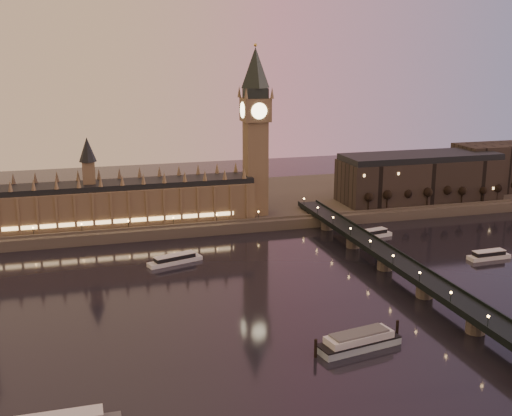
{
  "coord_description": "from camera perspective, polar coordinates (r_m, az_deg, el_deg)",
  "views": [
    {
      "loc": [
        -53.08,
        -254.42,
        107.54
      ],
      "look_at": [
        29.73,
        35.0,
        32.06
      ],
      "focal_mm": 45.0,
      "sensor_mm": 36.0,
      "label": 1
    }
  ],
  "objects": [
    {
      "name": "bare_tree_5",
      "position": [
        449.78,
        17.95,
        1.44
      ],
      "size": [
        5.58,
        5.58,
        11.35
      ],
      "color": "black",
      "rests_on": "ground"
    },
    {
      "name": "bare_tree_4",
      "position": [
        442.29,
        16.46,
        1.34
      ],
      "size": [
        5.58,
        5.58,
        11.35
      ],
      "color": "black",
      "rests_on": "ground"
    },
    {
      "name": "bare_tree_1",
      "position": [
        421.75,
        11.67,
        1.03
      ],
      "size": [
        5.58,
        5.58,
        11.35
      ],
      "color": "black",
      "rests_on": "ground"
    },
    {
      "name": "bare_tree_3",
      "position": [
        435.11,
        14.91,
        1.24
      ],
      "size": [
        5.58,
        5.58,
        11.35
      ],
      "color": "black",
      "rests_on": "ground"
    },
    {
      "name": "city_block",
      "position": [
        466.14,
        16.53,
        2.95
      ],
      "size": [
        155.0,
        45.0,
        34.0
      ],
      "color": "black",
      "rests_on": "ground"
    },
    {
      "name": "big_ben",
      "position": [
        392.8,
        -0.05,
        7.71
      ],
      "size": [
        17.68,
        17.68,
        104.0
      ],
      "color": "brown",
      "rests_on": "ground"
    },
    {
      "name": "bare_tree_7",
      "position": [
        465.63,
        20.79,
        1.62
      ],
      "size": [
        5.58,
        5.58,
        11.35
      ],
      "color": "black",
      "rests_on": "ground"
    },
    {
      "name": "westminster_bridge",
      "position": [
        309.96,
        12.95,
        -5.51
      ],
      "size": [
        13.2,
        260.0,
        15.3
      ],
      "color": "black",
      "rests_on": "ground"
    },
    {
      "name": "cruise_boat_a",
      "position": [
        332.17,
        -7.22,
        -4.56
      ],
      "size": [
        29.43,
        14.6,
        4.62
      ],
      "rotation": [
        0.0,
        0.0,
        0.3
      ],
      "color": "silver",
      "rests_on": "ground"
    },
    {
      "name": "ground",
      "position": [
        281.27,
        -3.91,
        -8.44
      ],
      "size": [
        700.0,
        700.0,
        0.0
      ],
      "primitive_type": "plane",
      "color": "black",
      "rests_on": "ground"
    },
    {
      "name": "bare_tree_2",
      "position": [
        428.26,
        13.32,
        1.14
      ],
      "size": [
        5.58,
        5.58,
        11.35
      ],
      "color": "black",
      "rests_on": "ground"
    },
    {
      "name": "cruise_boat_b",
      "position": [
        379.43,
        10.2,
        -2.29
      ],
      "size": [
        26.53,
        11.2,
        4.76
      ],
      "rotation": [
        0.0,
        0.0,
        0.19
      ],
      "color": "silver",
      "rests_on": "ground"
    },
    {
      "name": "moored_barge",
      "position": [
        243.39,
        9.13,
        -11.58
      ],
      "size": [
        36.89,
        14.89,
        6.88
      ],
      "rotation": [
        0.0,
        0.0,
        0.18
      ],
      "color": "#8DA3B4",
      "rests_on": "ground"
    },
    {
      "name": "far_embankment",
      "position": [
        440.16,
        -4.63,
        0.29
      ],
      "size": [
        560.0,
        130.0,
        6.0
      ],
      "primitive_type": "cube",
      "color": "#423D35",
      "rests_on": "ground"
    },
    {
      "name": "palace_of_westminster",
      "position": [
        385.32,
        -13.63,
        0.8
      ],
      "size": [
        180.0,
        26.62,
        52.0
      ],
      "color": "brown",
      "rests_on": "ground"
    },
    {
      "name": "bare_tree_0",
      "position": [
        415.61,
        9.98,
        0.92
      ],
      "size": [
        5.58,
        5.58,
        11.35
      ],
      "color": "black",
      "rests_on": "ground"
    },
    {
      "name": "bare_tree_6",
      "position": [
        457.56,
        19.39,
        1.53
      ],
      "size": [
        5.58,
        5.58,
        11.35
      ],
      "color": "black",
      "rests_on": "ground"
    },
    {
      "name": "cruise_boat_c",
      "position": [
        357.6,
        19.99,
        -3.96
      ],
      "size": [
        23.4,
        7.1,
        4.64
      ],
      "rotation": [
        0.0,
        0.0,
        0.04
      ],
      "color": "silver",
      "rests_on": "ground"
    }
  ]
}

